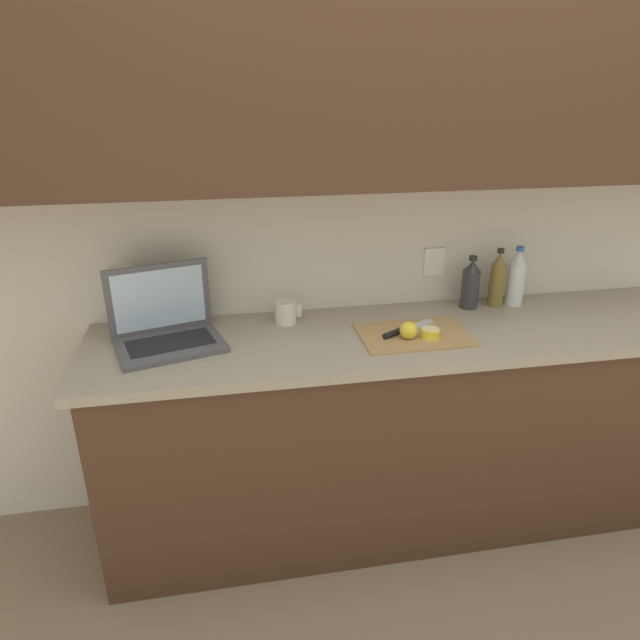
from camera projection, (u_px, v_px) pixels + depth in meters
name	position (u px, v px, depth m)	size (l,w,h in m)	color
ground_plane	(398.00, 513.00, 2.53)	(12.00, 12.00, 0.00)	#847056
wall_back	(403.00, 143.00, 2.13)	(5.20, 0.38, 2.60)	silver
counter_unit	(409.00, 426.00, 2.36)	(2.45, 0.59, 0.88)	#472D1E
laptop	(166.00, 326.00, 2.07)	(0.43, 0.36, 0.28)	#515156
cutting_board	(413.00, 335.00, 2.15)	(0.41, 0.28, 0.01)	tan
knife	(400.00, 331.00, 2.15)	(0.25, 0.17, 0.02)	silver
lemon_half_cut	(430.00, 333.00, 2.11)	(0.07, 0.07, 0.04)	yellow
lemon_whole_beside	(408.00, 330.00, 2.10)	(0.07, 0.07, 0.07)	yellow
bottle_green_soda	(516.00, 278.00, 2.41)	(0.07, 0.07, 0.26)	silver
bottle_oil_tall	(497.00, 280.00, 2.40)	(0.06, 0.06, 0.25)	olive
bottle_water_clear	(470.00, 284.00, 2.38)	(0.07, 0.07, 0.22)	#333338
measuring_cup	(286.00, 312.00, 2.25)	(0.11, 0.09, 0.09)	silver
paper_towel_roll	(125.00, 300.00, 2.15)	(0.12, 0.12, 0.25)	white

